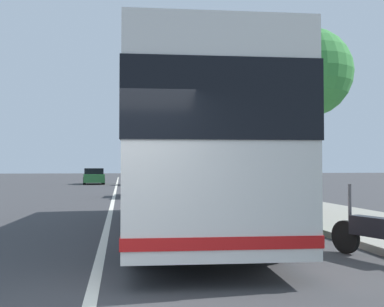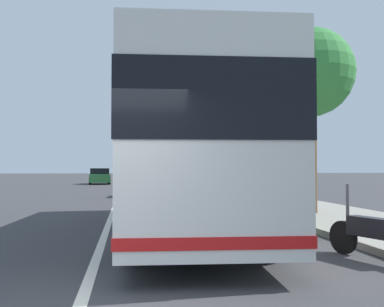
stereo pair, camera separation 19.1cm
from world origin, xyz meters
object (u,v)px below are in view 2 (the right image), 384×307
(motorcycle_angled, at_px, (377,234))
(coach_bus, at_px, (186,149))
(car_behind_bus, at_px, (145,177))
(car_far_distant, at_px, (152,183))
(car_side_street, at_px, (99,176))
(roadside_tree_mid_block, at_px, (309,75))
(motorcycle_nearest_curb, at_px, (298,212))

(motorcycle_angled, bearing_deg, coach_bus, 13.39)
(motorcycle_angled, relative_size, car_behind_bus, 0.46)
(car_far_distant, relative_size, car_side_street, 1.03)
(coach_bus, xyz_separation_m, motorcycle_angled, (-4.02, -2.63, -1.52))
(motorcycle_angled, bearing_deg, car_behind_bus, -15.12)
(coach_bus, height_order, roadside_tree_mid_block, roadside_tree_mid_block)
(coach_bus, xyz_separation_m, motorcycle_nearest_curb, (-0.84, -2.53, -1.49))
(car_side_street, relative_size, roadside_tree_mid_block, 0.74)
(coach_bus, xyz_separation_m, roadside_tree_mid_block, (2.33, -4.17, 2.44))
(car_behind_bus, relative_size, roadside_tree_mid_block, 0.73)
(car_behind_bus, bearing_deg, motorcycle_nearest_curb, -177.97)
(roadside_tree_mid_block, bearing_deg, car_behind_bus, 9.15)
(car_behind_bus, xyz_separation_m, roadside_tree_mid_block, (-25.84, -4.16, 3.69))
(motorcycle_nearest_curb, xyz_separation_m, car_side_street, (31.82, 6.53, 0.21))
(coach_bus, height_order, car_far_distant, coach_bus)
(coach_bus, xyz_separation_m, car_far_distant, (12.95, 0.13, -1.28))
(motorcycle_nearest_curb, bearing_deg, car_behind_bus, 11.11)
(motorcycle_angled, xyz_separation_m, motorcycle_nearest_curb, (3.18, 0.10, 0.03))
(car_far_distant, bearing_deg, roadside_tree_mid_block, -154.82)
(car_behind_bus, bearing_deg, car_side_street, 52.09)
(coach_bus, distance_m, motorcycle_angled, 5.04)
(roadside_tree_mid_block, bearing_deg, car_far_distant, 22.05)
(roadside_tree_mid_block, bearing_deg, car_side_street, 15.93)
(car_far_distant, relative_size, roadside_tree_mid_block, 0.76)
(motorcycle_angled, xyz_separation_m, roadside_tree_mid_block, (6.35, -1.54, 3.96))
(car_far_distant, bearing_deg, motorcycle_nearest_curb, -165.97)
(motorcycle_angled, height_order, motorcycle_nearest_curb, motorcycle_nearest_curb)
(car_side_street, xyz_separation_m, roadside_tree_mid_block, (-28.65, -8.18, 3.72))
(motorcycle_angled, distance_m, car_behind_bus, 32.30)
(motorcycle_angled, distance_m, car_far_distant, 17.20)
(motorcycle_angled, bearing_deg, car_side_street, -9.03)
(motorcycle_nearest_curb, xyz_separation_m, car_behind_bus, (29.01, 2.52, 0.24))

